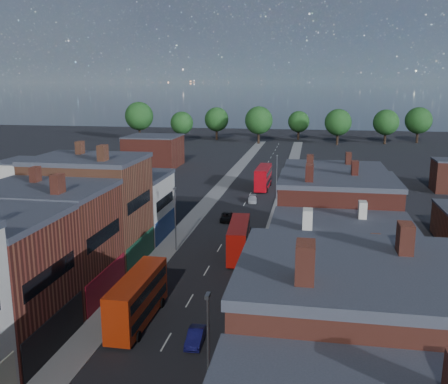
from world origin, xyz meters
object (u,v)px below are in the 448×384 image
at_px(bus_0, 138,298).
at_px(bus_2, 263,177).
at_px(car_1, 196,337).
at_px(car_3, 252,199).
at_px(bus_1, 239,239).
at_px(car_2, 227,217).
at_px(ped_3, 241,347).

bearing_deg(bus_0, bus_2, 85.29).
xyz_separation_m(car_1, car_3, (-1.24, 49.29, -0.06)).
xyz_separation_m(bus_0, bus_1, (6.24, 18.37, -0.08)).
bearing_deg(bus_0, car_2, 86.82).
relative_size(bus_1, car_3, 2.67).
xyz_separation_m(bus_0, bus_2, (5.30, 58.32, 0.04)).
height_order(bus_0, bus_1, bus_0).
bearing_deg(car_3, ped_3, -90.41).
relative_size(bus_1, car_2, 2.30).
height_order(bus_1, car_1, bus_1).
bearing_deg(car_1, ped_3, -27.35).
bearing_deg(bus_0, car_1, -24.47).
bearing_deg(bus_2, bus_0, -94.18).
distance_m(bus_2, car_2, 24.73).
height_order(bus_1, car_3, bus_1).
height_order(bus_0, car_2, bus_0).
bearing_deg(bus_2, car_1, -88.51).
distance_m(bus_0, bus_2, 58.56).
relative_size(bus_1, ped_3, 4.99).
relative_size(bus_0, ped_3, 5.11).
relative_size(car_1, car_2, 0.84).
bearing_deg(ped_3, car_3, 9.07).
height_order(car_1, car_2, car_2).
bearing_deg(bus_1, ped_3, -85.68).
xyz_separation_m(car_2, ped_3, (7.57, -38.41, 0.51)).
bearing_deg(car_3, bus_2, 80.27).
distance_m(bus_0, car_1, 6.64).
xyz_separation_m(bus_0, car_1, (5.81, -2.70, -1.75)).
bearing_deg(ped_3, car_2, 14.45).
height_order(car_3, ped_3, ped_3).
bearing_deg(bus_2, car_3, -92.54).
distance_m(bus_2, car_1, 61.05).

